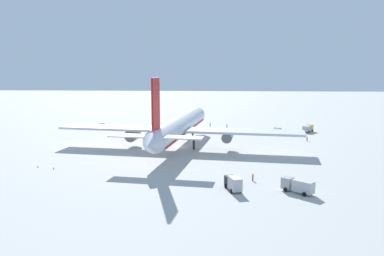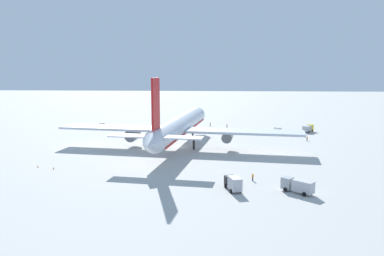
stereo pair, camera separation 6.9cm
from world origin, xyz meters
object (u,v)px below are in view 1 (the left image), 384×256
(traffic_cone_2, at_px, (127,130))
(ground_worker_3, at_px, (210,124))
(baggage_cart_0, at_px, (306,183))
(traffic_cone_1, at_px, (54,168))
(airliner, at_px, (179,127))
(ground_worker_4, at_px, (307,139))
(service_van, at_px, (278,130))
(baggage_cart_1, at_px, (102,124))
(service_truck_1, at_px, (308,128))
(ground_worker_2, at_px, (253,177))
(traffic_cone_0, at_px, (38,166))
(service_truck_2, at_px, (233,183))
(ground_worker_0, at_px, (305,135))
(service_truck_0, at_px, (298,185))
(ground_worker_1, at_px, (227,126))

(traffic_cone_2, bearing_deg, ground_worker_3, -66.09)
(baggage_cart_0, distance_m, traffic_cone_1, 62.26)
(airliner, distance_m, ground_worker_4, 46.61)
(service_van, height_order, baggage_cart_1, service_van)
(service_truck_1, relative_size, traffic_cone_1, 11.47)
(ground_worker_2, bearing_deg, airliner, 29.16)
(traffic_cone_0, relative_size, traffic_cone_2, 1.00)
(ground_worker_4, distance_m, traffic_cone_0, 88.78)
(traffic_cone_0, bearing_deg, ground_worker_2, -99.27)
(airliner, xyz_separation_m, traffic_cone_0, (-27.65, 34.24, -6.57))
(service_van, bearing_deg, service_truck_2, 164.88)
(baggage_cart_1, bearing_deg, ground_worker_0, -106.27)
(airliner, xyz_separation_m, service_truck_1, (34.23, -48.45, -5.30))
(service_truck_1, height_order, ground_worker_4, service_truck_1)
(airliner, bearing_deg, ground_worker_2, -150.84)
(service_truck_2, xyz_separation_m, baggage_cart_1, (90.91, 54.28, -0.91))
(traffic_cone_1, bearing_deg, service_truck_0, -105.35)
(service_van, bearing_deg, ground_worker_3, 60.22)
(service_truck_0, distance_m, ground_worker_1, 90.32)
(ground_worker_0, height_order, traffic_cone_0, ground_worker_0)
(baggage_cart_1, distance_m, traffic_cone_2, 19.23)
(service_truck_1, distance_m, ground_worker_0, 12.55)
(service_truck_2, distance_m, service_van, 80.03)
(ground_worker_2, distance_m, traffic_cone_2, 83.27)
(traffic_cone_0, distance_m, traffic_cone_2, 62.00)
(baggage_cart_1, xyz_separation_m, ground_worker_1, (-2.33, -55.13, 0.07))
(airliner, xyz_separation_m, service_truck_2, (-44.32, -15.64, -5.18))
(ground_worker_0, xyz_separation_m, traffic_cone_2, (11.36, 69.32, -0.56))
(ground_worker_0, distance_m, traffic_cone_2, 70.25)
(baggage_cart_1, relative_size, ground_worker_4, 1.89)
(airliner, bearing_deg, baggage_cart_1, 39.67)
(ground_worker_1, distance_m, ground_worker_4, 40.38)
(service_truck_1, relative_size, ground_worker_2, 3.82)
(service_van, bearing_deg, airliner, 132.05)
(ground_worker_4, bearing_deg, baggage_cart_0, 167.48)
(traffic_cone_2, bearing_deg, service_truck_1, -89.50)
(airliner, height_order, service_truck_1, airliner)
(ground_worker_1, height_order, ground_worker_4, ground_worker_1)
(traffic_cone_0, bearing_deg, traffic_cone_1, -107.76)
(baggage_cart_0, height_order, traffic_cone_0, traffic_cone_0)
(service_truck_1, xyz_separation_m, baggage_cart_1, (12.36, 87.08, -0.79))
(ground_worker_4, xyz_separation_m, traffic_cone_1, (-43.74, 73.33, -0.54))
(ground_worker_1, height_order, traffic_cone_2, ground_worker_1)
(baggage_cart_0, xyz_separation_m, ground_worker_1, (82.62, 15.61, 0.56))
(ground_worker_4, relative_size, traffic_cone_1, 2.94)
(airliner, xyz_separation_m, baggage_cart_0, (-38.37, -32.10, -6.58))
(service_truck_2, xyz_separation_m, traffic_cone_0, (16.68, 49.88, -1.39))
(service_truck_1, relative_size, ground_worker_0, 3.84)
(baggage_cart_1, relative_size, ground_worker_1, 1.87)
(service_truck_0, relative_size, traffic_cone_1, 11.83)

